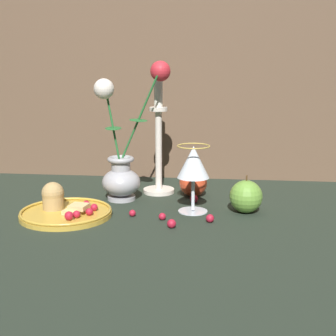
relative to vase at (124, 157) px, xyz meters
The scene contains 12 objects.
ground_plane 0.14m from the vase, 49.18° to the right, with size 2.40×2.40×0.00m, color #232D23.
vase is the anchor object (origin of this frame).
plate_with_pastries 0.20m from the vase, 127.44° to the right, with size 0.20×0.20×0.07m.
wine_glass 0.19m from the vase, 24.44° to the right, with size 0.08×0.08×0.15m.
candlestick 0.11m from the vase, 45.04° to the left, with size 0.08×0.08×0.33m.
apple_beside_vase 0.19m from the vase, 16.98° to the left, with size 0.07×0.07×0.08m.
apple_near_glass 0.31m from the vase, 13.80° to the right, with size 0.08×0.08×0.09m.
berry_near_plate 0.20m from the vase, ahead, with size 0.02×0.02×0.02m, color #AD192D.
berry_front_center 0.17m from the vase, 71.22° to the right, with size 0.02×0.02×0.02m, color #AD192D.
berry_by_glass_stem 0.28m from the vase, 35.09° to the right, with size 0.02×0.02×0.02m, color #AD192D.
berry_under_candlestick 0.26m from the vase, 54.82° to the right, with size 0.02×0.02×0.02m, color #AD192D.
berry_far_right 0.21m from the vase, 52.48° to the right, with size 0.02×0.02×0.02m, color #AD192D.
Camera 1 is at (0.18, -1.05, 0.33)m, focal length 50.00 mm.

